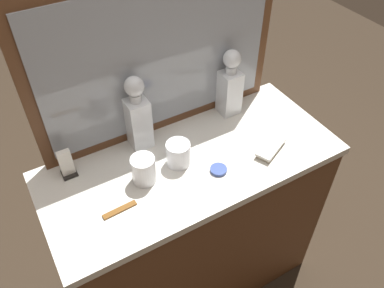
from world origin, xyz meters
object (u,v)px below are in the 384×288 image
crystal_tumbler_far_left (143,170)px  tortoiseshell_comb (120,210)px  silver_brush_far_left (271,148)px  napkin_holder (67,165)px  porcelain_dish (219,170)px  crystal_tumbler_far_right (178,155)px  crystal_decanter_far_left (138,119)px  crystal_decanter_rear (230,88)px

crystal_tumbler_far_left → tortoiseshell_comb: bearing=-147.4°
silver_brush_far_left → napkin_holder: napkin_holder is taller
silver_brush_far_left → porcelain_dish: 0.22m
crystal_tumbler_far_right → silver_brush_far_left: crystal_tumbler_far_right is taller
crystal_tumbler_far_left → napkin_holder: 0.27m
crystal_decanter_far_left → napkin_holder: bearing=-176.8°
crystal_decanter_rear → napkin_holder: crystal_decanter_rear is taller
crystal_tumbler_far_right → silver_brush_far_left: size_ratio=0.59×
crystal_tumbler_far_left → napkin_holder: bearing=144.7°
crystal_decanter_rear → porcelain_dish: bearing=-129.5°
crystal_decanter_rear → porcelain_dish: crystal_decanter_rear is taller
crystal_tumbler_far_left → crystal_tumbler_far_right: bearing=4.5°
crystal_tumbler_far_left → tortoiseshell_comb: crystal_tumbler_far_left is taller
crystal_tumbler_far_left → crystal_tumbler_far_right: (0.14, 0.01, -0.01)m
napkin_holder → porcelain_dish: bearing=-28.5°
crystal_decanter_rear → crystal_decanter_far_left: 0.39m
silver_brush_far_left → porcelain_dish: silver_brush_far_left is taller
crystal_tumbler_far_right → crystal_decanter_far_left: bearing=115.3°
crystal_tumbler_far_right → tortoiseshell_comb: crystal_tumbler_far_right is taller
tortoiseshell_comb → napkin_holder: bearing=111.4°
crystal_decanter_rear → tortoiseshell_comb: crystal_decanter_rear is taller
porcelain_dish → napkin_holder: 0.52m
silver_brush_far_left → tortoiseshell_comb: size_ratio=1.34×
napkin_holder → crystal_decanter_rear: bearing=1.2°
crystal_decanter_far_left → crystal_tumbler_far_left: (-0.06, -0.17, -0.07)m
crystal_decanter_rear → napkin_holder: (-0.67, -0.01, -0.07)m
crystal_decanter_rear → napkin_holder: size_ratio=2.56×
crystal_decanter_rear → napkin_holder: 0.68m
napkin_holder → crystal_tumbler_far_left: bearing=-35.3°
crystal_decanter_far_left → porcelain_dish: size_ratio=4.95×
crystal_tumbler_far_left → napkin_holder: (-0.22, 0.15, -0.00)m
porcelain_dish → napkin_holder: napkin_holder is taller
crystal_tumbler_far_left → tortoiseshell_comb: 0.15m
silver_brush_far_left → crystal_decanter_far_left: bearing=145.6°
silver_brush_far_left → porcelain_dish: bearing=177.5°
crystal_tumbler_far_left → crystal_tumbler_far_right: size_ratio=1.12×
silver_brush_far_left → tortoiseshell_comb: 0.59m
crystal_tumbler_far_right → porcelain_dish: size_ratio=1.51×
crystal_decanter_far_left → silver_brush_far_left: 0.50m
crystal_tumbler_far_left → napkin_holder: size_ratio=0.92×
crystal_tumbler_far_left → porcelain_dish: bearing=-21.5°
crystal_tumbler_far_right → silver_brush_far_left: (0.33, -0.12, -0.03)m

